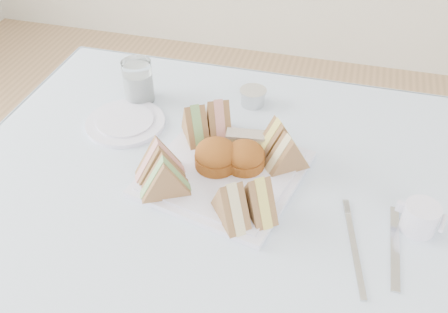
% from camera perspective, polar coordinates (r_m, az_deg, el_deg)
% --- Properties ---
extents(table, '(0.90, 0.90, 0.74)m').
position_cam_1_polar(table, '(1.25, -2.61, -17.42)').
color(table, brown).
rests_on(table, floor).
extents(tablecloth, '(1.02, 1.02, 0.01)m').
position_cam_1_polar(tablecloth, '(0.96, -3.27, -5.31)').
color(tablecloth, silver).
rests_on(tablecloth, table).
extents(serving_plate, '(0.34, 0.34, 0.01)m').
position_cam_1_polar(serving_plate, '(1.00, 0.00, -1.92)').
color(serving_plate, white).
rests_on(serving_plate, tablecloth).
extents(sandwich_fl_a, '(0.11, 0.09, 0.09)m').
position_cam_1_polar(sandwich_fl_a, '(0.97, -7.43, -0.22)').
color(sandwich_fl_a, olive).
rests_on(sandwich_fl_a, serving_plate).
extents(sandwich_fl_b, '(0.11, 0.08, 0.09)m').
position_cam_1_polar(sandwich_fl_b, '(0.93, -6.79, -2.20)').
color(sandwich_fl_b, olive).
rests_on(sandwich_fl_b, serving_plate).
extents(sandwich_fr_a, '(0.09, 0.10, 0.08)m').
position_cam_1_polar(sandwich_fr_a, '(0.89, 3.94, -4.40)').
color(sandwich_fr_a, olive).
rests_on(sandwich_fr_a, serving_plate).
extents(sandwich_fr_b, '(0.09, 0.10, 0.08)m').
position_cam_1_polar(sandwich_fr_b, '(0.88, 0.79, -5.08)').
color(sandwich_fr_b, olive).
rests_on(sandwich_fr_b, serving_plate).
extents(sandwich_bl_a, '(0.09, 0.10, 0.08)m').
position_cam_1_polar(sandwich_bl_a, '(1.06, -3.31, 4.00)').
color(sandwich_bl_a, olive).
rests_on(sandwich_bl_a, serving_plate).
extents(sandwich_bl_b, '(0.08, 0.11, 0.09)m').
position_cam_1_polar(sandwich_bl_b, '(1.07, -0.65, 4.55)').
color(sandwich_bl_b, olive).
rests_on(sandwich_bl_b, serving_plate).
extents(sandwich_br_a, '(0.10, 0.09, 0.08)m').
position_cam_1_polar(sandwich_br_a, '(0.99, 7.27, 0.54)').
color(sandwich_br_a, olive).
rests_on(sandwich_br_a, serving_plate).
extents(sandwich_br_b, '(0.10, 0.09, 0.08)m').
position_cam_1_polar(sandwich_br_b, '(1.03, 6.17, 2.33)').
color(sandwich_br_b, olive).
rests_on(sandwich_br_b, serving_plate).
extents(scone_left, '(0.09, 0.09, 0.06)m').
position_cam_1_polar(scone_left, '(0.99, -0.91, 0.13)').
color(scone_left, '#985521').
rests_on(scone_left, serving_plate).
extents(scone_right, '(0.10, 0.10, 0.05)m').
position_cam_1_polar(scone_right, '(0.99, 2.40, -0.01)').
color(scone_right, '#985521').
rests_on(scone_right, serving_plate).
extents(pastry_slice, '(0.08, 0.04, 0.04)m').
position_cam_1_polar(pastry_slice, '(1.05, 2.47, 1.84)').
color(pastry_slice, beige).
rests_on(pastry_slice, serving_plate).
extents(side_plate, '(0.19, 0.19, 0.01)m').
position_cam_1_polar(side_plate, '(1.16, -11.20, 3.81)').
color(side_plate, white).
rests_on(side_plate, tablecloth).
extents(water_glass, '(0.09, 0.09, 0.10)m').
position_cam_1_polar(water_glass, '(1.22, -9.78, 8.47)').
color(water_glass, white).
rests_on(water_glass, tablecloth).
extents(tea_strainer, '(0.08, 0.08, 0.04)m').
position_cam_1_polar(tea_strainer, '(1.20, 3.32, 6.71)').
color(tea_strainer, '#B9B9B9').
rests_on(tea_strainer, tablecloth).
extents(knife, '(0.02, 0.19, 0.00)m').
position_cam_1_polar(knife, '(0.93, 18.94, -9.70)').
color(knife, '#B9B9B9').
rests_on(knife, tablecloth).
extents(fork, '(0.05, 0.19, 0.00)m').
position_cam_1_polar(fork, '(0.90, 14.75, -10.68)').
color(fork, '#B9B9B9').
rests_on(fork, tablecloth).
extents(creamer_jug, '(0.08, 0.08, 0.06)m').
position_cam_1_polar(creamer_jug, '(0.95, 21.50, -6.54)').
color(creamer_jug, white).
rests_on(creamer_jug, tablecloth).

